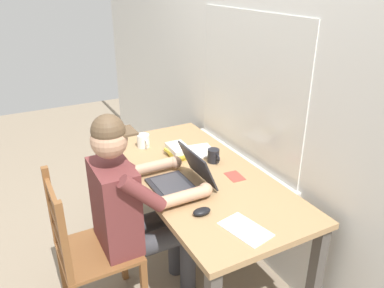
{
  "coord_description": "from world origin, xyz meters",
  "views": [
    {
      "loc": [
        1.84,
        -1.02,
        1.88
      ],
      "look_at": [
        0.02,
        -0.05,
        0.95
      ],
      "focal_mm": 35.65,
      "sensor_mm": 36.0,
      "label": 1
    }
  ],
  "objects_px": {
    "seated_person": "(134,205)",
    "book_stack_main": "(179,151)",
    "computer_mouse": "(202,212)",
    "coffee_mug_white": "(143,141)",
    "wooden_chair": "(89,252)",
    "laptop": "(183,179)",
    "coffee_mug_dark": "(214,156)",
    "desk": "(197,185)",
    "landscape_photo_print": "(235,176)"
  },
  "relations": [
    {
      "from": "wooden_chair",
      "to": "coffee_mug_white",
      "type": "xyz_separation_m",
      "value": [
        -0.61,
        0.58,
        0.32
      ]
    },
    {
      "from": "computer_mouse",
      "to": "coffee_mug_white",
      "type": "height_order",
      "value": "coffee_mug_white"
    },
    {
      "from": "desk",
      "to": "coffee_mug_dark",
      "type": "distance_m",
      "value": 0.23
    },
    {
      "from": "computer_mouse",
      "to": "coffee_mug_dark",
      "type": "relative_size",
      "value": 0.86
    },
    {
      "from": "computer_mouse",
      "to": "desk",
      "type": "bearing_deg",
      "value": 154.23
    },
    {
      "from": "wooden_chair",
      "to": "coffee_mug_white",
      "type": "relative_size",
      "value": 7.42
    },
    {
      "from": "laptop",
      "to": "book_stack_main",
      "type": "xyz_separation_m",
      "value": [
        -0.37,
        0.16,
        -0.01
      ]
    },
    {
      "from": "coffee_mug_white",
      "to": "laptop",
      "type": "bearing_deg",
      "value": -0.04
    },
    {
      "from": "computer_mouse",
      "to": "book_stack_main",
      "type": "relative_size",
      "value": 0.5
    },
    {
      "from": "landscape_photo_print",
      "to": "coffee_mug_white",
      "type": "bearing_deg",
      "value": -148.97
    },
    {
      "from": "coffee_mug_dark",
      "to": "desk",
      "type": "bearing_deg",
      "value": -63.58
    },
    {
      "from": "laptop",
      "to": "landscape_photo_print",
      "type": "relative_size",
      "value": 2.54
    },
    {
      "from": "desk",
      "to": "coffee_mug_white",
      "type": "xyz_separation_m",
      "value": [
        -0.53,
        -0.15,
        0.13
      ]
    },
    {
      "from": "desk",
      "to": "landscape_photo_print",
      "type": "height_order",
      "value": "landscape_photo_print"
    },
    {
      "from": "seated_person",
      "to": "laptop",
      "type": "height_order",
      "value": "seated_person"
    },
    {
      "from": "computer_mouse",
      "to": "coffee_mug_white",
      "type": "xyz_separation_m",
      "value": [
        -0.93,
        0.04,
        0.03
      ]
    },
    {
      "from": "coffee_mug_white",
      "to": "coffee_mug_dark",
      "type": "distance_m",
      "value": 0.55
    },
    {
      "from": "computer_mouse",
      "to": "laptop",
      "type": "bearing_deg",
      "value": 172.01
    },
    {
      "from": "laptop",
      "to": "coffee_mug_dark",
      "type": "height_order",
      "value": "laptop"
    },
    {
      "from": "desk",
      "to": "laptop",
      "type": "xyz_separation_m",
      "value": [
        0.1,
        -0.15,
        0.14
      ]
    },
    {
      "from": "coffee_mug_white",
      "to": "seated_person",
      "type": "bearing_deg",
      "value": -26.42
    },
    {
      "from": "desk",
      "to": "wooden_chair",
      "type": "bearing_deg",
      "value": -83.83
    },
    {
      "from": "landscape_photo_print",
      "to": "coffee_mug_dark",
      "type": "bearing_deg",
      "value": -171.86
    },
    {
      "from": "laptop",
      "to": "coffee_mug_white",
      "type": "bearing_deg",
      "value": 179.96
    },
    {
      "from": "desk",
      "to": "coffee_mug_white",
      "type": "height_order",
      "value": "coffee_mug_white"
    },
    {
      "from": "desk",
      "to": "coffee_mug_dark",
      "type": "xyz_separation_m",
      "value": [
        -0.08,
        0.17,
        0.13
      ]
    },
    {
      "from": "coffee_mug_white",
      "to": "landscape_photo_print",
      "type": "height_order",
      "value": "coffee_mug_white"
    },
    {
      "from": "seated_person",
      "to": "desk",
      "type": "bearing_deg",
      "value": 99.93
    },
    {
      "from": "desk",
      "to": "computer_mouse",
      "type": "xyz_separation_m",
      "value": [
        0.4,
        -0.19,
        0.1
      ]
    },
    {
      "from": "book_stack_main",
      "to": "desk",
      "type": "bearing_deg",
      "value": -1.92
    },
    {
      "from": "laptop",
      "to": "seated_person",
      "type": "bearing_deg",
      "value": -94.45
    },
    {
      "from": "coffee_mug_dark",
      "to": "book_stack_main",
      "type": "height_order",
      "value": "coffee_mug_dark"
    },
    {
      "from": "desk",
      "to": "seated_person",
      "type": "bearing_deg",
      "value": -80.07
    },
    {
      "from": "coffee_mug_white",
      "to": "book_stack_main",
      "type": "distance_m",
      "value": 0.3
    },
    {
      "from": "desk",
      "to": "coffee_mug_dark",
      "type": "bearing_deg",
      "value": 116.42
    },
    {
      "from": "seated_person",
      "to": "computer_mouse",
      "type": "xyz_separation_m",
      "value": [
        0.32,
        0.26,
        0.07
      ]
    },
    {
      "from": "desk",
      "to": "computer_mouse",
      "type": "relative_size",
      "value": 15.89
    },
    {
      "from": "seated_person",
      "to": "landscape_photo_print",
      "type": "relative_size",
      "value": 9.52
    },
    {
      "from": "seated_person",
      "to": "coffee_mug_dark",
      "type": "height_order",
      "value": "seated_person"
    },
    {
      "from": "desk",
      "to": "landscape_photo_print",
      "type": "relative_size",
      "value": 12.22
    },
    {
      "from": "desk",
      "to": "seated_person",
      "type": "distance_m",
      "value": 0.46
    },
    {
      "from": "laptop",
      "to": "computer_mouse",
      "type": "height_order",
      "value": "laptop"
    },
    {
      "from": "computer_mouse",
      "to": "book_stack_main",
      "type": "distance_m",
      "value": 0.7
    },
    {
      "from": "seated_person",
      "to": "wooden_chair",
      "type": "height_order",
      "value": "seated_person"
    },
    {
      "from": "seated_person",
      "to": "book_stack_main",
      "type": "bearing_deg",
      "value": 127.05
    },
    {
      "from": "wooden_chair",
      "to": "computer_mouse",
      "type": "bearing_deg",
      "value": 59.08
    },
    {
      "from": "seated_person",
      "to": "laptop",
      "type": "bearing_deg",
      "value": 85.55
    },
    {
      "from": "wooden_chair",
      "to": "landscape_photo_print",
      "type": "relative_size",
      "value": 7.18
    },
    {
      "from": "desk",
      "to": "coffee_mug_white",
      "type": "relative_size",
      "value": 12.63
    },
    {
      "from": "desk",
      "to": "book_stack_main",
      "type": "height_order",
      "value": "book_stack_main"
    }
  ]
}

